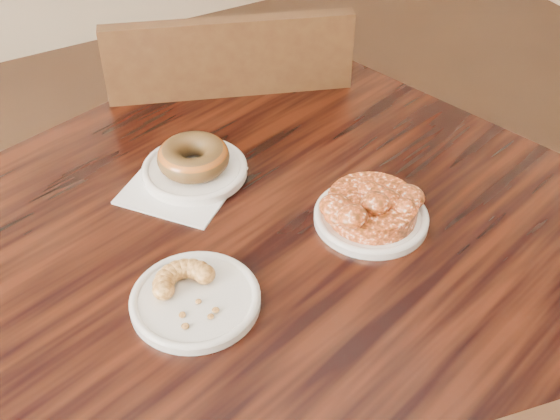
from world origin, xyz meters
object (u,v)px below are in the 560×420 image
glazed_donut (193,157)px  apple_fritter (373,203)px  cruller_fragment (194,290)px  cafe_table (277,396)px  chair_far (229,156)px

glazed_donut → apple_fritter: (0.19, -0.23, -0.00)m
apple_fritter → cruller_fragment: 0.30m
apple_fritter → cruller_fragment: (-0.30, -0.02, -0.01)m
cafe_table → apple_fritter: apple_fritter is taller
chair_far → apple_fritter: bearing=105.9°
apple_fritter → cafe_table: bearing=171.8°
cafe_table → glazed_donut: (-0.04, 0.21, 0.41)m
glazed_donut → cruller_fragment: bearing=-113.6°
glazed_donut → cruller_fragment: (-0.11, -0.26, -0.01)m
glazed_donut → apple_fritter: size_ratio=0.65×
glazed_donut → chair_far: bearing=59.1°
chair_far → apple_fritter: size_ratio=5.02×
glazed_donut → apple_fritter: 0.30m
cafe_table → cruller_fragment: 0.43m
chair_far → glazed_donut: chair_far is taller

